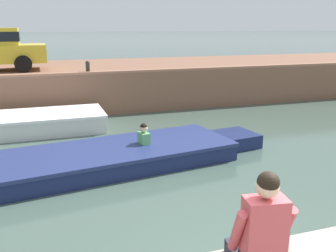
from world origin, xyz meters
TOP-DOWN VIEW (x-y plane):
  - ground_plane at (0.00, 5.04)m, footprint 400.00×400.00m
  - far_quay_wall at (0.00, 13.07)m, footprint 60.00×6.00m
  - far_wall_coping at (0.00, 10.19)m, footprint 60.00×0.24m
  - boat_moored_west_white at (-3.70, 8.60)m, footprint 6.33×1.91m
  - motorboat_passing at (-0.93, 5.09)m, footprint 6.98×2.73m
  - mooring_bollard_mid at (-0.98, 10.32)m, footprint 0.15×0.15m
  - person_seated_left at (-0.76, -0.39)m, footprint 0.57×0.58m

SIDE VIEW (x-z plane):
  - ground_plane at x=0.00m, z-range 0.00..0.00m
  - motorboat_passing at x=-0.93m, z-range -0.24..0.67m
  - boat_moored_west_white at x=-3.70m, z-range 0.00..0.56m
  - far_quay_wall at x=0.00m, z-range 0.00..1.47m
  - person_seated_left at x=-0.76m, z-range 0.85..1.82m
  - far_wall_coping at x=0.00m, z-range 1.47..1.55m
  - mooring_bollard_mid at x=-0.98m, z-range 1.49..1.93m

